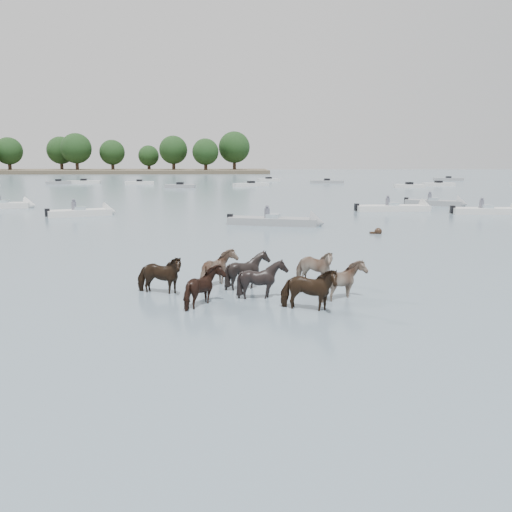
{
  "coord_description": "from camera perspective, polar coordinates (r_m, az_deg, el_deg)",
  "views": [
    {
      "loc": [
        -0.49,
        -15.62,
        4.35
      ],
      "look_at": [
        0.26,
        1.85,
        1.1
      ],
      "focal_mm": 36.87,
      "sensor_mm": 36.0,
      "label": 1
    }
  ],
  "objects": [
    {
      "name": "motorboat_e",
      "position": [
        52.67,
        19.54,
        5.43
      ],
      "size": [
        5.62,
        4.12,
        1.92
      ],
      "rotation": [
        0.0,
        0.0,
        -0.51
      ],
      "color": "gray",
      "rests_on": "ground"
    },
    {
      "name": "motorboat_b",
      "position": [
        34.98,
        3.18,
        3.73
      ],
      "size": [
        6.6,
        3.25,
        1.92
      ],
      "rotation": [
        0.0,
        0.0,
        -0.27
      ],
      "color": "gray",
      "rests_on": "ground"
    },
    {
      "name": "distant_flotilla",
      "position": [
        90.78,
        -2.02,
        7.94
      ],
      "size": [
        102.09,
        28.46,
        0.93
      ],
      "color": "silver",
      "rests_on": "ground"
    },
    {
      "name": "motorboat_d",
      "position": [
        46.28,
        24.59,
        4.46
      ],
      "size": [
        6.0,
        2.01,
        1.92
      ],
      "rotation": [
        0.0,
        0.0,
        -0.07
      ],
      "color": "silver",
      "rests_on": "ground"
    },
    {
      "name": "ground",
      "position": [
        16.23,
        -0.64,
        -5.02
      ],
      "size": [
        400.0,
        400.0,
        0.0
      ],
      "primitive_type": "plane",
      "color": "#4C616E",
      "rests_on": "ground"
    },
    {
      "name": "shoreline",
      "position": [
        179.66,
        -25.49,
        8.29
      ],
      "size": [
        160.0,
        30.0,
        1.0
      ],
      "primitive_type": "cube",
      "color": "#4C4233",
      "rests_on": "ground"
    },
    {
      "name": "motorboat_c",
      "position": [
        46.28,
        15.52,
        5.03
      ],
      "size": [
        6.84,
        2.03,
        1.92
      ],
      "rotation": [
        0.0,
        0.0,
        0.07
      ],
      "color": "silver",
      "rests_on": "ground"
    },
    {
      "name": "treeline",
      "position": [
        176.79,
        -24.7,
        10.34
      ],
      "size": [
        150.95,
        20.04,
        12.6
      ],
      "color": "#382619",
      "rests_on": "ground"
    },
    {
      "name": "pony_herd",
      "position": [
        16.91,
        0.02,
        -2.49
      ],
      "size": [
        7.64,
        4.89,
        1.46
      ],
      "color": "black",
      "rests_on": "ground"
    },
    {
      "name": "swimming_pony",
      "position": [
        31.76,
        13.04,
        2.57
      ],
      "size": [
        0.72,
        0.44,
        0.44
      ],
      "color": "black",
      "rests_on": "ground"
    },
    {
      "name": "motorboat_f",
      "position": [
        52.08,
        -24.92,
        5.01
      ],
      "size": [
        5.29,
        2.11,
        1.92
      ],
      "rotation": [
        0.0,
        0.0,
        0.1
      ],
      "color": "silver",
      "rests_on": "ground"
    },
    {
      "name": "motorboat_a",
      "position": [
        43.0,
        -17.61,
        4.53
      ],
      "size": [
        5.32,
        3.52,
        1.92
      ],
      "rotation": [
        0.0,
        0.0,
        0.41
      ],
      "color": "silver",
      "rests_on": "ground"
    }
  ]
}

